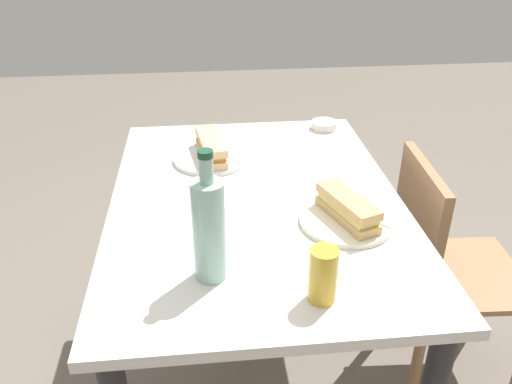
{
  "coord_description": "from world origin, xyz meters",
  "views": [
    {
      "loc": [
        1.35,
        -0.14,
        1.55
      ],
      "look_at": [
        0.0,
        0.0,
        0.8
      ],
      "focal_mm": 37.04,
      "sensor_mm": 36.0,
      "label": 1
    }
  ],
  "objects_px": {
    "plate_far": "(346,221)",
    "beer_glass": "(323,275)",
    "dining_table": "(256,231)",
    "knife_near": "(227,152)",
    "baguette_sandwich_far": "(348,208)",
    "knife_far": "(361,211)",
    "chair_far": "(440,263)",
    "plate_near": "(211,158)",
    "baguette_sandwich_near": "(211,147)",
    "water_bottle": "(209,228)",
    "olive_bowl": "(324,125)"
  },
  "relations": [
    {
      "from": "plate_near",
      "to": "beer_glass",
      "type": "bearing_deg",
      "value": 16.67
    },
    {
      "from": "beer_glass",
      "to": "olive_bowl",
      "type": "distance_m",
      "value": 0.99
    },
    {
      "from": "knife_far",
      "to": "olive_bowl",
      "type": "distance_m",
      "value": 0.64
    },
    {
      "from": "beer_glass",
      "to": "chair_far",
      "type": "bearing_deg",
      "value": 131.69
    },
    {
      "from": "dining_table",
      "to": "water_bottle",
      "type": "height_order",
      "value": "water_bottle"
    },
    {
      "from": "plate_near",
      "to": "plate_far",
      "type": "distance_m",
      "value": 0.56
    },
    {
      "from": "knife_near",
      "to": "water_bottle",
      "type": "bearing_deg",
      "value": -6.42
    },
    {
      "from": "dining_table",
      "to": "baguette_sandwich_far",
      "type": "xyz_separation_m",
      "value": [
        0.16,
        0.23,
        0.17
      ]
    },
    {
      "from": "plate_far",
      "to": "baguette_sandwich_far",
      "type": "distance_m",
      "value": 0.04
    },
    {
      "from": "knife_near",
      "to": "plate_far",
      "type": "height_order",
      "value": "knife_near"
    },
    {
      "from": "baguette_sandwich_far",
      "to": "olive_bowl",
      "type": "bearing_deg",
      "value": 172.64
    },
    {
      "from": "plate_near",
      "to": "water_bottle",
      "type": "xyz_separation_m",
      "value": [
        0.63,
        -0.02,
        0.12
      ]
    },
    {
      "from": "dining_table",
      "to": "baguette_sandwich_far",
      "type": "height_order",
      "value": "baguette_sandwich_far"
    },
    {
      "from": "chair_far",
      "to": "plate_near",
      "type": "bearing_deg",
      "value": -109.72
    },
    {
      "from": "dining_table",
      "to": "knife_far",
      "type": "relative_size",
      "value": 7.48
    },
    {
      "from": "dining_table",
      "to": "beer_glass",
      "type": "distance_m",
      "value": 0.51
    },
    {
      "from": "water_bottle",
      "to": "beer_glass",
      "type": "distance_m",
      "value": 0.27
    },
    {
      "from": "dining_table",
      "to": "chair_far",
      "type": "relative_size",
      "value": 1.4
    },
    {
      "from": "plate_far",
      "to": "beer_glass",
      "type": "bearing_deg",
      "value": -24.1
    },
    {
      "from": "plate_near",
      "to": "knife_far",
      "type": "distance_m",
      "value": 0.57
    },
    {
      "from": "beer_glass",
      "to": "dining_table",
      "type": "bearing_deg",
      "value": -168.16
    },
    {
      "from": "chair_far",
      "to": "plate_near",
      "type": "relative_size",
      "value": 3.31
    },
    {
      "from": "knife_near",
      "to": "knife_far",
      "type": "bearing_deg",
      "value": 39.4
    },
    {
      "from": "chair_far",
      "to": "knife_far",
      "type": "relative_size",
      "value": 5.33
    },
    {
      "from": "water_bottle",
      "to": "beer_glass",
      "type": "bearing_deg",
      "value": 65.73
    },
    {
      "from": "water_bottle",
      "to": "chair_far",
      "type": "bearing_deg",
      "value": 115.16
    },
    {
      "from": "plate_near",
      "to": "baguette_sandwich_far",
      "type": "bearing_deg",
      "value": 39.06
    },
    {
      "from": "knife_far",
      "to": "beer_glass",
      "type": "xyz_separation_m",
      "value": [
        0.33,
        -0.18,
        0.05
      ]
    },
    {
      "from": "chair_far",
      "to": "water_bottle",
      "type": "bearing_deg",
      "value": -64.84
    },
    {
      "from": "olive_bowl",
      "to": "baguette_sandwich_near",
      "type": "bearing_deg",
      "value": -61.87
    },
    {
      "from": "plate_near",
      "to": "baguette_sandwich_far",
      "type": "relative_size",
      "value": 1.14
    },
    {
      "from": "water_bottle",
      "to": "plate_far",
      "type": "bearing_deg",
      "value": 117.01
    },
    {
      "from": "dining_table",
      "to": "baguette_sandwich_far",
      "type": "bearing_deg",
      "value": 54.61
    },
    {
      "from": "water_bottle",
      "to": "dining_table",
      "type": "bearing_deg",
      "value": 158.01
    },
    {
      "from": "dining_table",
      "to": "knife_far",
      "type": "xyz_separation_m",
      "value": [
        0.13,
        0.28,
        0.13
      ]
    },
    {
      "from": "knife_near",
      "to": "plate_near",
      "type": "bearing_deg",
      "value": -70.1
    },
    {
      "from": "dining_table",
      "to": "baguette_sandwich_near",
      "type": "xyz_separation_m",
      "value": [
        -0.27,
        -0.12,
        0.17
      ]
    },
    {
      "from": "dining_table",
      "to": "baguette_sandwich_near",
      "type": "height_order",
      "value": "baguette_sandwich_near"
    },
    {
      "from": "baguette_sandwich_far",
      "to": "knife_far",
      "type": "height_order",
      "value": "baguette_sandwich_far"
    },
    {
      "from": "knife_near",
      "to": "beer_glass",
      "type": "bearing_deg",
      "value": 12.53
    },
    {
      "from": "dining_table",
      "to": "knife_near",
      "type": "height_order",
      "value": "knife_near"
    },
    {
      "from": "baguette_sandwich_near",
      "to": "knife_far",
      "type": "xyz_separation_m",
      "value": [
        0.41,
        0.4,
        -0.03
      ]
    },
    {
      "from": "dining_table",
      "to": "water_bottle",
      "type": "distance_m",
      "value": 0.46
    },
    {
      "from": "chair_far",
      "to": "water_bottle",
      "type": "distance_m",
      "value": 0.94
    },
    {
      "from": "knife_far",
      "to": "baguette_sandwich_far",
      "type": "bearing_deg",
      "value": -58.56
    },
    {
      "from": "knife_near",
      "to": "dining_table",
      "type": "bearing_deg",
      "value": 13.61
    },
    {
      "from": "dining_table",
      "to": "knife_near",
      "type": "xyz_separation_m",
      "value": [
        -0.29,
        -0.07,
        0.13
      ]
    },
    {
      "from": "chair_far",
      "to": "baguette_sandwich_far",
      "type": "height_order",
      "value": "baguette_sandwich_far"
    },
    {
      "from": "dining_table",
      "to": "plate_far",
      "type": "xyz_separation_m",
      "value": [
        0.16,
        0.23,
        0.12
      ]
    },
    {
      "from": "dining_table",
      "to": "beer_glass",
      "type": "xyz_separation_m",
      "value": [
        0.46,
        0.1,
        0.18
      ]
    }
  ]
}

